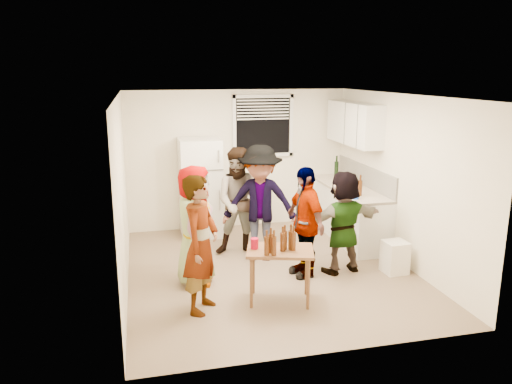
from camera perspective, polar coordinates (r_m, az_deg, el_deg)
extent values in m
cube|color=white|center=(8.70, -6.36, 0.52)|extent=(0.70, 0.70, 1.70)
cube|color=white|center=(8.76, 10.46, -2.38)|extent=(0.60, 2.20, 0.86)
cube|color=beige|center=(8.65, 10.58, 0.49)|extent=(0.64, 2.22, 0.04)
cube|color=#B9B5AB|center=(8.72, 12.36, 1.86)|extent=(0.03, 2.20, 0.36)
cube|color=white|center=(8.71, 11.15, 7.70)|extent=(0.34, 1.60, 0.70)
cylinder|color=white|center=(8.48, 10.95, 0.35)|extent=(0.11, 0.11, 0.23)
cylinder|color=black|center=(9.29, 9.13, 1.59)|extent=(0.08, 0.08, 0.31)
cylinder|color=#47230C|center=(8.04, 11.76, -0.42)|extent=(0.07, 0.07, 0.25)
cylinder|color=blue|center=(7.82, 11.30, -0.79)|extent=(0.10, 0.10, 0.13)
cube|color=tan|center=(9.05, 10.94, 1.64)|extent=(0.02, 0.17, 0.14)
cube|color=white|center=(7.44, 15.59, -7.05)|extent=(0.33, 0.33, 0.46)
cylinder|color=#47230C|center=(6.18, 3.98, -6.54)|extent=(0.06, 0.06, 0.24)
cylinder|color=#B30925|center=(6.19, -0.17, -6.48)|extent=(0.10, 0.10, 0.13)
imported|color=gray|center=(7.00, -6.81, -10.15)|extent=(1.78, 1.19, 0.52)
imported|color=#141933|center=(6.26, -6.12, -13.18)|extent=(1.75, 1.34, 0.40)
imported|color=brown|center=(7.96, -1.66, -7.05)|extent=(1.17, 1.83, 0.64)
imported|color=#3B3A3F|center=(7.78, 0.45, -7.57)|extent=(1.63, 2.03, 0.65)
imported|color=black|center=(7.23, 5.45, -9.33)|extent=(1.70, 1.18, 0.38)
imported|color=#EFA558|center=(7.41, 9.71, -8.89)|extent=(1.63, 1.71, 0.44)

